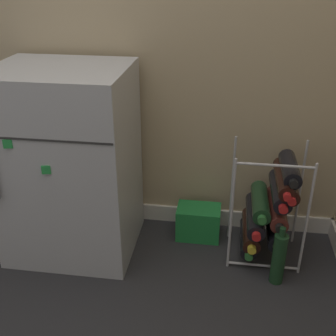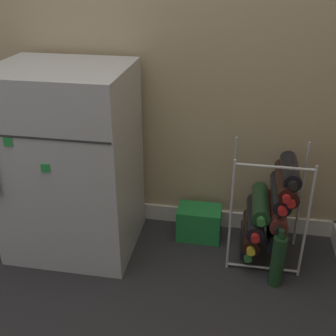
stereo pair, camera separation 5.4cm
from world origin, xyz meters
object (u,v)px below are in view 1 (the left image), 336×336
object	(u,v)px
soda_box	(198,222)
wine_rack	(270,206)
loose_bottle_floor	(279,258)
mini_fridge	(69,164)

from	to	relation	value
soda_box	wine_rack	bearing A→B (deg)	-17.12
soda_box	loose_bottle_floor	distance (m)	0.47
mini_fridge	wine_rack	bearing A→B (deg)	2.71
soda_box	loose_bottle_floor	size ratio (longest dim) A/B	0.77
mini_fridge	loose_bottle_floor	world-z (taller)	mini_fridge
wine_rack	soda_box	bearing A→B (deg)	162.88
mini_fridge	wine_rack	xyz separation A→B (m)	(0.92, 0.04, -0.17)
mini_fridge	wine_rack	distance (m)	0.94
wine_rack	loose_bottle_floor	bearing A→B (deg)	-77.59
loose_bottle_floor	mini_fridge	bearing A→B (deg)	171.54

